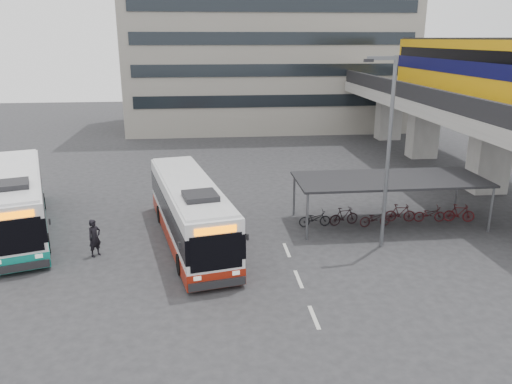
{
  "coord_description": "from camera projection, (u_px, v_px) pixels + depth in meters",
  "views": [
    {
      "loc": [
        -1.27,
        -21.53,
        9.65
      ],
      "look_at": [
        1.36,
        3.04,
        2.0
      ],
      "focal_mm": 35.0,
      "sensor_mm": 36.0,
      "label": 1
    }
  ],
  "objects": [
    {
      "name": "office_block",
      "position": [
        266.0,
        11.0,
        54.55
      ],
      "size": [
        30.0,
        15.0,
        25.0
      ],
      "primitive_type": "cube",
      "color": "gray",
      "rests_on": "ground"
    },
    {
      "name": "road_markings",
      "position": [
        299.0,
        279.0,
        20.84
      ],
      "size": [
        0.15,
        7.6,
        0.01
      ],
      "color": "beige",
      "rests_on": "ground"
    },
    {
      "name": "bus_main",
      "position": [
        190.0,
        212.0,
        24.36
      ],
      "size": [
        4.61,
        11.39,
        3.29
      ],
      "rotation": [
        0.0,
        0.0,
        0.2
      ],
      "color": "white",
      "rests_on": "ground"
    },
    {
      "name": "bus_teal",
      "position": [
        18.0,
        202.0,
        25.69
      ],
      "size": [
        5.83,
        11.66,
        3.38
      ],
      "rotation": [
        0.0,
        0.0,
        0.31
      ],
      "color": "white",
      "rests_on": "ground"
    },
    {
      "name": "bike_shelter",
      "position": [
        388.0,
        198.0,
        26.72
      ],
      "size": [
        10.0,
        4.0,
        2.54
      ],
      "color": "#595B60",
      "rests_on": "ground"
    },
    {
      "name": "sign_totem_north",
      "position": [
        23.0,
        193.0,
        28.48
      ],
      "size": [
        0.49,
        0.16,
        2.26
      ],
      "rotation": [
        0.0,
        0.0,
        0.03
      ],
      "color": "maroon",
      "rests_on": "ground"
    },
    {
      "name": "ground",
      "position": [
        234.0,
        252.0,
        23.44
      ],
      "size": [
        120.0,
        120.0,
        0.0
      ],
      "primitive_type": "plane",
      "color": "#28282B",
      "rests_on": "ground"
    },
    {
      "name": "lamp_post",
      "position": [
        387.0,
        143.0,
        22.65
      ],
      "size": [
        1.57,
        0.39,
        8.93
      ],
      "rotation": [
        0.0,
        0.0,
        0.14
      ],
      "color": "#595B60",
      "rests_on": "ground"
    },
    {
      "name": "pedestrian",
      "position": [
        95.0,
        238.0,
        22.84
      ],
      "size": [
        0.75,
        0.76,
        1.77
      ],
      "primitive_type": "imported",
      "rotation": [
        0.0,
        0.0,
        0.83
      ],
      "color": "black",
      "rests_on": "ground"
    },
    {
      "name": "viaduct",
      "position": [
        469.0,
        90.0,
        34.24
      ],
      "size": [
        8.0,
        32.0,
        9.68
      ],
      "color": "gray",
      "rests_on": "ground"
    }
  ]
}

